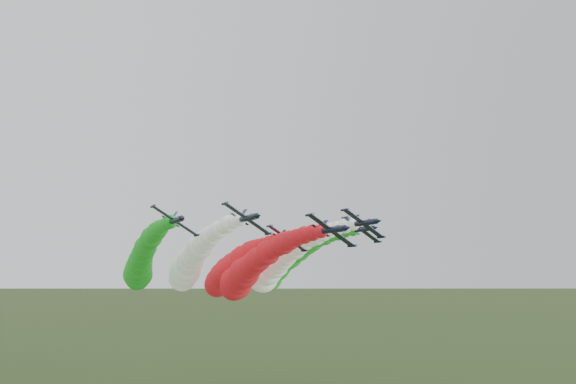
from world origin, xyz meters
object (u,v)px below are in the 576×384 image
object	(u,v)px
jet_inner_right	(278,263)
jet_trail	(227,272)
jet_lead	(248,272)
jet_inner_left	(191,262)
jet_outer_left	(141,262)
jet_outer_right	(284,264)

from	to	relation	value
jet_inner_right	jet_trail	distance (m)	17.50
jet_lead	jet_inner_left	distance (m)	14.14
jet_inner_left	jet_inner_right	bearing A→B (deg)	1.36
jet_lead	jet_inner_right	bearing A→B (deg)	36.38
jet_trail	jet_inner_right	bearing A→B (deg)	-61.42
jet_outer_left	jet_lead	bearing A→B (deg)	-39.14
jet_trail	jet_inner_left	bearing A→B (deg)	-133.04
jet_inner_left	jet_outer_right	distance (m)	31.34
jet_trail	jet_lead	bearing A→B (deg)	-98.03
jet_lead	jet_trail	distance (m)	24.08
jet_lead	jet_inner_left	size ratio (longest dim) A/B	1.00
jet_lead	jet_inner_right	world-z (taller)	jet_inner_right
jet_outer_right	jet_inner_left	bearing A→B (deg)	-160.45
jet_inner_right	jet_outer_right	world-z (taller)	jet_inner_right
jet_lead	jet_outer_left	distance (m)	27.49
jet_lead	jet_inner_left	world-z (taller)	jet_inner_left
jet_outer_right	jet_trail	bearing A→B (deg)	160.24
jet_lead	jet_outer_right	xyz separation A→B (m)	(18.15, 18.54, 1.96)
jet_inner_right	jet_trail	size ratio (longest dim) A/B	1.01
jet_lead	jet_outer_left	size ratio (longest dim) A/B	1.00
jet_inner_right	jet_inner_left	bearing A→B (deg)	-178.64
jet_outer_left	jet_outer_right	distance (m)	39.42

